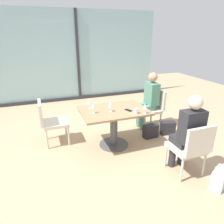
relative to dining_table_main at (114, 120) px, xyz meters
name	(u,v)px	position (x,y,z in m)	size (l,w,h in m)	color
ground_plane	(114,145)	(0.00, 0.00, -0.54)	(12.00, 12.00, 0.00)	tan
window_wall_backdrop	(78,61)	(0.00, 3.20, 0.68)	(5.15, 0.10, 2.70)	#90B7BC
dining_table_main	(114,120)	(0.00, 0.00, 0.00)	(1.21, 0.85, 0.73)	#997551
chair_far_right	(153,106)	(1.11, 0.48, -0.04)	(0.50, 0.46, 0.87)	beige
chair_front_right	(191,147)	(0.74, -1.23, -0.04)	(0.46, 0.50, 0.87)	beige
chair_far_left	(50,120)	(-1.11, 0.48, -0.04)	(0.50, 0.46, 0.87)	beige
person_far_right	(149,98)	(1.01, 0.48, 0.16)	(0.39, 0.34, 1.26)	#4C7F6B
person_front_right	(188,131)	(0.74, -1.12, 0.16)	(0.34, 0.39, 1.26)	#28282D
wine_glass_0	(89,102)	(-0.40, 0.22, 0.33)	(0.07, 0.07, 0.18)	silver
wine_glass_1	(145,106)	(0.44, -0.36, 0.33)	(0.07, 0.07, 0.18)	silver
wine_glass_2	(93,106)	(-0.40, -0.04, 0.33)	(0.07, 0.07, 0.18)	silver
wine_glass_3	(110,105)	(-0.09, -0.07, 0.33)	(0.07, 0.07, 0.18)	silver
coffee_cup	(136,111)	(0.30, -0.30, 0.24)	(0.08, 0.08, 0.09)	white
cell_phone_on_table	(128,110)	(0.24, -0.12, 0.20)	(0.07, 0.14, 0.01)	black
handbag_0	(168,128)	(1.25, 0.04, -0.40)	(0.30, 0.16, 0.28)	#232328
handbag_1	(220,179)	(0.99, -1.60, -0.40)	(0.30, 0.16, 0.28)	silver
handbag_2	(151,131)	(0.83, 0.03, -0.40)	(0.30, 0.16, 0.28)	#232328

